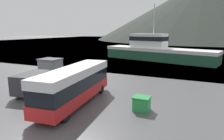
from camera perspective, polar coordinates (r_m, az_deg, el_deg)
The scene contains 8 objects.
water_surface at distance 148.69m, azimuth 20.48°, elevation 7.93°, with size 240.00×240.00×0.00m, color #3D5160.
hill_backdrop at distance 170.37m, azimuth 24.20°, elevation 15.21°, with size 156.11×156.11×42.78m, color #2D332D.
tour_bus at distance 18.49m, azimuth -10.43°, elevation -3.90°, with size 3.63×10.63×3.37m.
delivery_van at distance 23.05m, azimuth -21.04°, elevation -3.17°, with size 3.15×6.25×2.30m.
fishing_boat at distance 46.52m, azimuth 12.45°, elevation 5.46°, with size 25.84×11.05×12.42m.
storage_bin at distance 17.23m, azimuth 8.46°, elevation -9.42°, with size 1.42×1.26×1.21m.
dock_kiosk at distance 32.13m, azimuth -17.15°, elevation 0.99°, with size 3.13×2.71×2.43m.
mooring_bollard at distance 30.79m, azimuth -4.71°, elevation -0.65°, with size 0.28×0.28×0.64m.
Camera 1 is at (10.83, -5.85, 6.64)m, focal length 32.00 mm.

